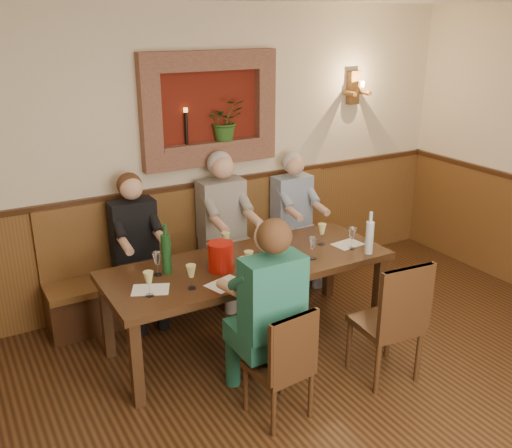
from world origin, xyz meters
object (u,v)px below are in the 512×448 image
Objects in this scene: person_bench_left at (139,262)px; person_bench_mid at (226,240)px; chair_near_right at (385,343)px; dining_table at (249,270)px; chair_near_left at (280,385)px; wine_bottle_green_a at (268,246)px; wine_bottle_green_b at (166,253)px; spittoon_bucket at (221,257)px; person_chair_front at (265,328)px; bench at (203,267)px; water_bottle at (369,237)px; person_bench_right at (296,230)px.

person_bench_mid is at bearing -0.19° from person_bench_left.
person_bench_mid is at bearing 109.44° from chair_near_right.
chair_near_left is at bearing -106.79° from dining_table.
chair_near_left is 2.32× the size of wine_bottle_green_a.
dining_table is 1.24m from chair_near_right.
dining_table is at bearing -11.68° from wine_bottle_green_b.
spittoon_bucket is at bearing -119.14° from person_bench_mid.
person_chair_front reaches higher than dining_table.
person_bench_mid reaches higher than wine_bottle_green_a.
person_bench_left is at bearing 91.06° from wine_bottle_green_b.
water_bottle is (0.99, -1.29, 0.57)m from bench.
bench is at bearing 97.15° from wine_bottle_green_a.
water_bottle is (0.77, -1.19, 0.29)m from person_bench_mid.
person_chair_front is at bearing -107.49° from person_bench_mid.
water_bottle is at bearing 19.91° from chair_near_left.
bench is (0.00, 0.94, -0.35)m from dining_table.
dining_table is 1.66× the size of person_chair_front.
person_bench_left is at bearing 179.81° from person_bench_mid.
person_chair_front is 0.86m from wine_bottle_green_a.
water_bottle is (0.31, 0.62, 0.61)m from chair_near_right.
person_bench_left is (-1.35, 1.81, 0.28)m from chair_near_right.
person_bench_right reaches higher than water_bottle.
chair_near_left is at bearing -89.45° from person_chair_front.
person_chair_front is (-0.29, -1.72, 0.27)m from bench.
person_bench_mid reaches higher than person_bench_left.
bench is at bearing 75.29° from chair_near_left.
dining_table is at bearing -140.81° from person_bench_right.
spittoon_bucket is 0.62× the size of water_bottle.
spittoon_bucket is 0.63× the size of wine_bottle_green_a.
person_bench_right is at bearing 0.22° from person_bench_mid.
person_bench_right is 5.95× the size of spittoon_bucket.
person_chair_front is 3.87× the size of water_bottle.
chair_near_left is 1.12m from spittoon_bucket.
person_chair_front is (-0.51, -1.61, -0.01)m from person_bench_mid.
person_bench_mid reaches higher than bench.
dining_table is 0.28m from wine_bottle_green_a.
chair_near_right reaches higher than chair_near_left.
person_bench_mid is 6.37× the size of spittoon_bucket.
water_bottle reaches higher than dining_table.
wine_bottle_green_a is 0.91× the size of wine_bottle_green_b.
bench is at bearing 8.79° from person_bench_left.
water_bottle is at bearing 18.44° from person_chair_front.
bench is 1.14m from spittoon_bucket.
chair_near_left is at bearing -98.70° from bench.
bench is 1.72m from water_bottle.
dining_table is 0.86m from person_bench_mid.
spittoon_bucket is (0.03, 0.75, 0.27)m from person_chair_front.
spittoon_bucket is at bearing -23.09° from wine_bottle_green_b.
chair_near_right is (0.67, -0.97, -0.39)m from dining_table.
chair_near_left is 0.59× the size of person_chair_front.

